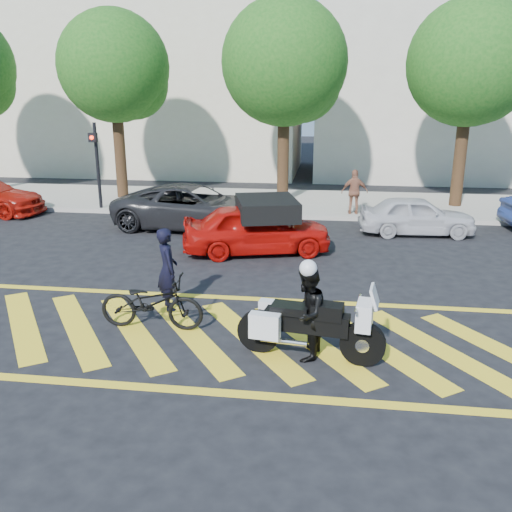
# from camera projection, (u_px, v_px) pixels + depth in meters

# --- Properties ---
(ground) EXTENTS (90.00, 90.00, 0.00)m
(ground) POSITION_uv_depth(u_px,v_px,m) (224.00, 336.00, 9.85)
(ground) COLOR black
(ground) RESTS_ON ground
(sidewalk) EXTENTS (60.00, 5.00, 0.15)m
(sidewalk) POSITION_uv_depth(u_px,v_px,m) (282.00, 203.00, 21.19)
(sidewalk) COLOR #9E998E
(sidewalk) RESTS_ON ground
(crosswalk) EXTENTS (12.33, 4.00, 0.01)m
(crosswalk) POSITION_uv_depth(u_px,v_px,m) (222.00, 336.00, 9.85)
(crosswalk) COLOR yellow
(crosswalk) RESTS_ON ground
(building_left) EXTENTS (16.00, 8.00, 10.00)m
(building_left) POSITION_uv_depth(u_px,v_px,m) (151.00, 76.00, 29.31)
(building_left) COLOR beige
(building_left) RESTS_ON ground
(building_right) EXTENTS (16.00, 8.00, 11.00)m
(building_right) POSITION_uv_depth(u_px,v_px,m) (480.00, 65.00, 26.96)
(building_right) COLOR beige
(building_right) RESTS_ON ground
(tree_left) EXTENTS (4.20, 4.20, 7.26)m
(tree_left) POSITION_uv_depth(u_px,v_px,m) (118.00, 71.00, 20.63)
(tree_left) COLOR black
(tree_left) RESTS_ON ground
(tree_center) EXTENTS (4.60, 4.60, 7.56)m
(tree_center) POSITION_uv_depth(u_px,v_px,m) (288.00, 67.00, 19.76)
(tree_center) COLOR black
(tree_center) RESTS_ON ground
(tree_right) EXTENTS (4.40, 4.40, 7.41)m
(tree_right) POSITION_uv_depth(u_px,v_px,m) (473.00, 68.00, 18.94)
(tree_right) COLOR black
(tree_right) RESTS_ON ground
(signal_pole) EXTENTS (0.28, 0.43, 3.20)m
(signal_pole) POSITION_uv_depth(u_px,v_px,m) (96.00, 159.00, 19.35)
(signal_pole) COLOR black
(signal_pole) RESTS_ON ground
(officer_bike) EXTENTS (0.65, 0.74, 1.69)m
(officer_bike) POSITION_uv_depth(u_px,v_px,m) (168.00, 269.00, 10.87)
(officer_bike) COLOR black
(officer_bike) RESTS_ON ground
(bicycle) EXTENTS (1.95, 0.69, 1.02)m
(bicycle) POSITION_uv_depth(u_px,v_px,m) (152.00, 302.00, 10.05)
(bicycle) COLOR black
(bicycle) RESTS_ON ground
(police_motorcycle) EXTENTS (2.47, 0.91, 1.09)m
(police_motorcycle) POSITION_uv_depth(u_px,v_px,m) (308.00, 325.00, 8.90)
(police_motorcycle) COLOR black
(police_motorcycle) RESTS_ON ground
(officer_moto) EXTENTS (0.71, 0.85, 1.58)m
(officer_moto) POSITION_uv_depth(u_px,v_px,m) (307.00, 314.00, 8.84)
(officer_moto) COLOR black
(officer_moto) RESTS_ON ground
(red_convertible) EXTENTS (4.29, 2.60, 1.37)m
(red_convertible) POSITION_uv_depth(u_px,v_px,m) (257.00, 229.00, 14.72)
(red_convertible) COLOR #B30C08
(red_convertible) RESTS_ON ground
(parked_mid_left) EXTENTS (5.22, 2.74, 1.40)m
(parked_mid_left) POSITION_uv_depth(u_px,v_px,m) (193.00, 207.00, 17.35)
(parked_mid_left) COLOR black
(parked_mid_left) RESTS_ON ground
(parked_mid_right) EXTENTS (3.57, 1.62, 1.19)m
(parked_mid_right) POSITION_uv_depth(u_px,v_px,m) (417.00, 216.00, 16.66)
(parked_mid_right) COLOR silver
(parked_mid_right) RESTS_ON ground
(pedestrian_right) EXTENTS (0.92, 0.41, 1.54)m
(pedestrian_right) POSITION_uv_depth(u_px,v_px,m) (355.00, 192.00, 18.70)
(pedestrian_right) COLOR #A06348
(pedestrian_right) RESTS_ON sidewalk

